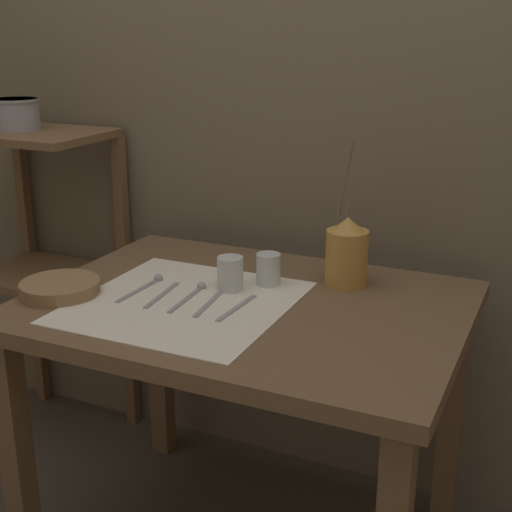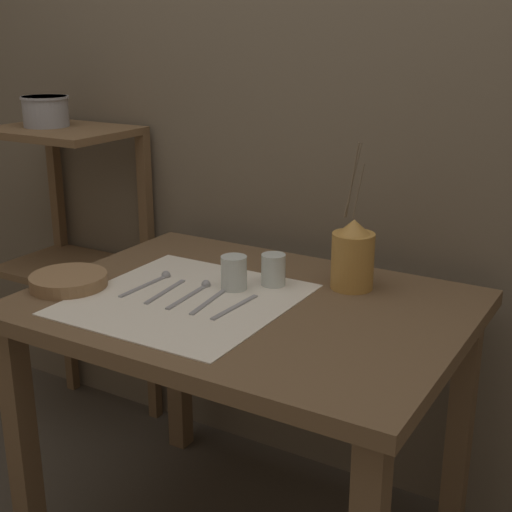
{
  "view_description": "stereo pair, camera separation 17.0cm",
  "coord_description": "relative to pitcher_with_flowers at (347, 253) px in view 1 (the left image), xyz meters",
  "views": [
    {
      "loc": [
        0.7,
        -1.48,
        1.39
      ],
      "look_at": [
        0.03,
        0.0,
        0.86
      ],
      "focal_mm": 50.0,
      "sensor_mm": 36.0,
      "label": 1
    },
    {
      "loc": [
        0.85,
        -1.4,
        1.39
      ],
      "look_at": [
        0.03,
        0.0,
        0.86
      ],
      "focal_mm": 50.0,
      "sensor_mm": 36.0,
      "label": 2
    }
  ],
  "objects": [
    {
      "name": "metal_pot_large",
      "position": [
        -1.12,
        0.07,
        0.3
      ],
      "size": [
        0.16,
        0.16,
        0.1
      ],
      "color": "#939399",
      "rests_on": "wooden_shelf_unit"
    },
    {
      "name": "knife_center",
      "position": [
        -0.18,
        -0.28,
        -0.08
      ],
      "size": [
        0.02,
        0.18,
        0.0
      ],
      "color": "#939399",
      "rests_on": "wooden_table"
    },
    {
      "name": "glass_tumbler_near",
      "position": [
        -0.25,
        -0.17,
        -0.04
      ],
      "size": [
        0.07,
        0.07,
        0.09
      ],
      "color": "silver",
      "rests_on": "wooden_table"
    },
    {
      "name": "spoon_inner",
      "position": [
        -0.32,
        -0.22,
        -0.08
      ],
      "size": [
        0.03,
        0.19,
        0.02
      ],
      "color": "#939399",
      "rests_on": "wooden_table"
    },
    {
      "name": "stone_wall_back",
      "position": [
        -0.19,
        0.29,
        0.37
      ],
      "size": [
        7.0,
        0.06,
        2.4
      ],
      "color": "#6B5E4C",
      "rests_on": "ground_plane"
    },
    {
      "name": "wooden_bowl",
      "position": [
        -0.63,
        -0.37,
        -0.07
      ],
      "size": [
        0.2,
        0.2,
        0.04
      ],
      "color": "#8E6B47",
      "rests_on": "wooden_table"
    },
    {
      "name": "wooden_table",
      "position": [
        -0.19,
        -0.21,
        -0.19
      ],
      "size": [
        1.06,
        0.79,
        0.74
      ],
      "color": "brown",
      "rests_on": "ground_plane"
    },
    {
      "name": "wooden_shelf_unit",
      "position": [
        -1.06,
        0.11,
        -0.08
      ],
      "size": [
        0.45,
        0.35,
        1.07
      ],
      "color": "brown",
      "rests_on": "ground_plane"
    },
    {
      "name": "spoon_outer",
      "position": [
        -0.46,
        -0.22,
        -0.08
      ],
      "size": [
        0.02,
        0.19,
        0.02
      ],
      "color": "#939399",
      "rests_on": "wooden_table"
    },
    {
      "name": "linen_cloth",
      "position": [
        -0.32,
        -0.29,
        -0.08
      ],
      "size": [
        0.5,
        0.52,
        0.0
      ],
      "color": "silver",
      "rests_on": "wooden_table"
    },
    {
      "name": "fork_outer",
      "position": [
        -0.26,
        -0.28,
        -0.08
      ],
      "size": [
        0.03,
        0.18,
        0.0
      ],
      "color": "#939399",
      "rests_on": "wooden_table"
    },
    {
      "name": "pitcher_with_flowers",
      "position": [
        0.0,
        0.0,
        0.0
      ],
      "size": [
        0.11,
        0.11,
        0.38
      ],
      "color": "#B7843D",
      "rests_on": "wooden_table"
    },
    {
      "name": "glass_tumbler_far",
      "position": [
        -0.18,
        -0.09,
        -0.04
      ],
      "size": [
        0.06,
        0.06,
        0.08
      ],
      "color": "silver",
      "rests_on": "wooden_table"
    },
    {
      "name": "fork_inner",
      "position": [
        -0.39,
        -0.28,
        -0.08
      ],
      "size": [
        0.03,
        0.18,
        0.0
      ],
      "color": "#939399",
      "rests_on": "wooden_table"
    }
  ]
}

